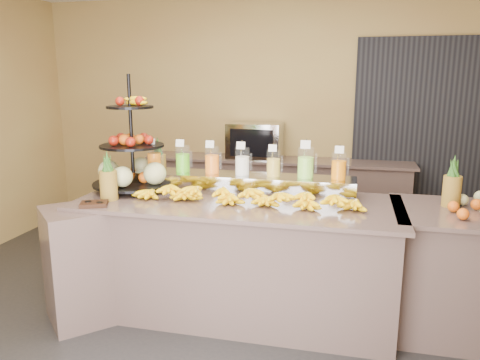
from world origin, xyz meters
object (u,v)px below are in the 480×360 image
at_px(pitcher_tray, 242,183).
at_px(oven_warmer, 255,140).
at_px(right_fruit_pile, 476,203).
at_px(condiment_caddy, 94,204).
at_px(fruit_stand, 138,162).
at_px(banana_heap, 248,193).

relative_size(pitcher_tray, oven_warmer, 2.98).
bearing_deg(right_fruit_pile, condiment_caddy, -170.31).
xyz_separation_m(condiment_caddy, oven_warmer, (0.75, 2.34, 0.19)).
bearing_deg(right_fruit_pile, oven_warmer, 136.49).
distance_m(fruit_stand, condiment_caddy, 0.61).
distance_m(condiment_caddy, right_fruit_pile, 2.76).
distance_m(pitcher_tray, fruit_stand, 0.90).
height_order(banana_heap, fruit_stand, fruit_stand).
distance_m(fruit_stand, oven_warmer, 1.90).
height_order(pitcher_tray, fruit_stand, fruit_stand).
relative_size(banana_heap, oven_warmer, 2.95).
distance_m(pitcher_tray, oven_warmer, 1.69).
distance_m(pitcher_tray, condiment_caddy, 1.19).
height_order(pitcher_tray, right_fruit_pile, right_fruit_pile).
xyz_separation_m(banana_heap, fruit_stand, (-1.00, 0.20, 0.17)).
height_order(condiment_caddy, oven_warmer, oven_warmer).
xyz_separation_m(pitcher_tray, oven_warmer, (-0.23, 1.67, 0.13)).
height_order(pitcher_tray, oven_warmer, oven_warmer).
bearing_deg(pitcher_tray, banana_heap, -69.06).
bearing_deg(condiment_caddy, right_fruit_pile, 9.69).
bearing_deg(banana_heap, right_fruit_pile, 3.93).
distance_m(condiment_caddy, oven_warmer, 2.47).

